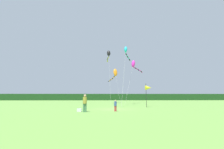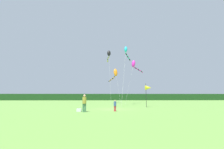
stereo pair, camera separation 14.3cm
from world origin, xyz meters
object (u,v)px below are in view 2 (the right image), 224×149
(cooler_box, at_px, (79,110))
(kite_cyan, at_px, (126,51))
(kite_black, at_px, (109,54))
(banner_flag_pole, at_px, (148,88))
(person_adult, at_px, (84,102))
(kite_magenta, at_px, (134,65))
(person_child, at_px, (115,105))
(kite_orange, at_px, (115,73))

(cooler_box, distance_m, kite_cyan, 17.56)
(kite_cyan, bearing_deg, kite_black, 114.21)
(banner_flag_pole, xyz_separation_m, kite_cyan, (-2.46, 6.40, 7.44))
(person_adult, bearing_deg, kite_magenta, 64.68)
(kite_cyan, bearing_deg, kite_magenta, 63.73)
(person_child, distance_m, kite_cyan, 15.98)
(kite_magenta, bearing_deg, kite_black, 155.22)
(cooler_box, distance_m, kite_magenta, 21.31)
(kite_orange, distance_m, kite_cyan, 7.50)
(cooler_box, xyz_separation_m, banner_flag_pole, (9.22, 6.23, 2.71))
(banner_flag_pole, xyz_separation_m, kite_black, (-5.74, 13.70, 8.69))
(kite_orange, distance_m, kite_magenta, 4.82)
(kite_orange, bearing_deg, kite_black, 147.38)
(person_adult, xyz_separation_m, kite_cyan, (6.12, 13.15, 9.29))
(kite_black, height_order, kite_cyan, kite_black)
(person_child, bearing_deg, banner_flag_pole, 48.72)
(person_adult, relative_size, kite_cyan, 0.16)
(kite_orange, relative_size, kite_magenta, 0.82)
(person_child, xyz_separation_m, kite_cyan, (2.84, 12.43, 9.62))
(person_adult, height_order, person_child, person_adult)
(kite_black, bearing_deg, person_child, -88.72)
(kite_orange, bearing_deg, cooler_box, -104.51)
(kite_magenta, relative_size, kite_black, 0.77)
(banner_flag_pole, distance_m, kite_cyan, 10.11)
(person_adult, relative_size, kite_orange, 0.23)
(cooler_box, height_order, kite_cyan, kite_cyan)
(cooler_box, height_order, kite_black, kite_black)
(kite_orange, bearing_deg, kite_magenta, -21.79)
(person_child, xyz_separation_m, kite_orange, (1.00, 18.81, 6.14))
(kite_magenta, distance_m, kite_cyan, 5.53)
(person_child, bearing_deg, person_adult, -167.73)
(cooler_box, xyz_separation_m, kite_cyan, (6.76, 12.63, 10.15))
(kite_black, bearing_deg, person_adult, -97.90)
(cooler_box, distance_m, kite_orange, 20.74)
(person_child, distance_m, banner_flag_pole, 8.33)
(person_child, distance_m, kite_black, 22.54)
(cooler_box, bearing_deg, banner_flag_pole, 34.07)
(kite_black, bearing_deg, kite_orange, -32.62)
(cooler_box, distance_m, kite_black, 23.23)
(banner_flag_pole, distance_m, kite_black, 17.21)
(person_adult, xyz_separation_m, banner_flag_pole, (8.58, 6.75, 1.85))
(person_adult, height_order, kite_cyan, kite_cyan)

